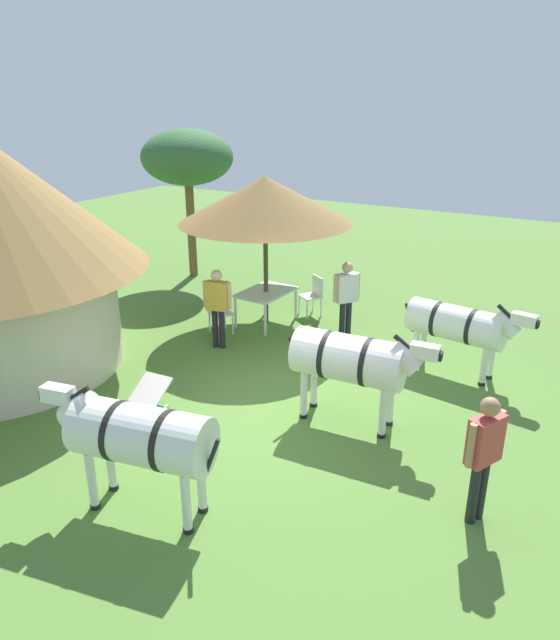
# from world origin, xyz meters

# --- Properties ---
(ground_plane) EXTENTS (36.00, 36.00, 0.00)m
(ground_plane) POSITION_xyz_m (0.00, 0.00, 0.00)
(ground_plane) COLOR #517A32
(shade_umbrella) EXTENTS (3.64, 3.64, 3.20)m
(shade_umbrella) POSITION_xyz_m (2.97, 2.24, 2.72)
(shade_umbrella) COLOR #454122
(shade_umbrella) RESTS_ON ground_plane
(patio_dining_table) EXTENTS (1.38, 0.99, 0.74)m
(patio_dining_table) POSITION_xyz_m (2.97, 2.24, 0.66)
(patio_dining_table) COLOR silver
(patio_dining_table) RESTS_ON ground_plane
(patio_chair_near_hut) EXTENTS (0.59, 0.60, 0.90)m
(patio_chair_near_hut) POSITION_xyz_m (3.96, 1.57, 0.52)
(patio_chair_near_hut) COLOR white
(patio_chair_near_hut) RESTS_ON ground_plane
(patio_chair_west_end) EXTENTS (0.58, 0.59, 0.90)m
(patio_chair_west_end) POSITION_xyz_m (1.92, 2.81, 0.52)
(patio_chair_west_end) COLOR silver
(patio_chair_west_end) RESTS_ON ground_plane
(guest_beside_umbrella) EXTENTS (0.49, 0.43, 1.65)m
(guest_beside_umbrella) POSITION_xyz_m (2.99, 0.35, 0.99)
(guest_beside_umbrella) COLOR black
(guest_beside_umbrella) RESTS_ON ground_plane
(guest_behind_table) EXTENTS (0.31, 0.56, 1.62)m
(guest_behind_table) POSITION_xyz_m (1.35, 2.37, 0.97)
(guest_behind_table) COLOR black
(guest_behind_table) RESTS_ON ground_plane
(standing_watcher) EXTENTS (0.54, 0.38, 1.64)m
(standing_watcher) POSITION_xyz_m (-1.28, -3.21, 0.99)
(standing_watcher) COLOR black
(standing_watcher) RESTS_ON ground_plane
(striped_lounge_chair) EXTENTS (0.85, 0.60, 0.61)m
(striped_lounge_chair) POSITION_xyz_m (-1.51, 1.74, 0.25)
(striped_lounge_chair) COLOR #319174
(striped_lounge_chair) RESTS_ON ground_plane
(zebra_nearest_camera) EXTENTS (0.87, 2.37, 1.47)m
(zebra_nearest_camera) POSITION_xyz_m (2.55, -2.01, 0.94)
(zebra_nearest_camera) COLOR silver
(zebra_nearest_camera) RESTS_ON ground_plane
(zebra_by_umbrella) EXTENTS (1.00, 2.34, 1.57)m
(zebra_by_umbrella) POSITION_xyz_m (-3.08, 0.34, 1.04)
(zebra_by_umbrella) COLOR silver
(zebra_by_umbrella) RESTS_ON ground_plane
(zebra_toward_hut) EXTENTS (0.82, 2.35, 1.59)m
(zebra_toward_hut) POSITION_xyz_m (0.03, -1.03, 1.05)
(zebra_toward_hut) COLOR silver
(zebra_toward_hut) RESTS_ON ground_plane
(acacia_tree_behind_hut) EXTENTS (2.41, 2.41, 3.94)m
(acacia_tree_behind_hut) POSITION_xyz_m (5.07, 5.88, 3.19)
(acacia_tree_behind_hut) COLOR brown
(acacia_tree_behind_hut) RESTS_ON ground_plane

